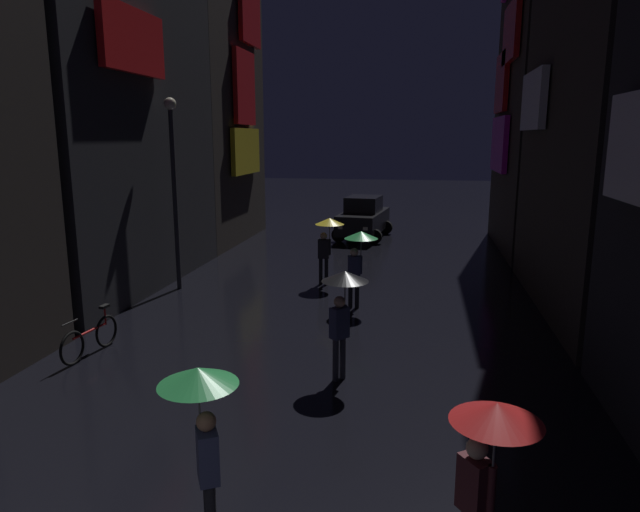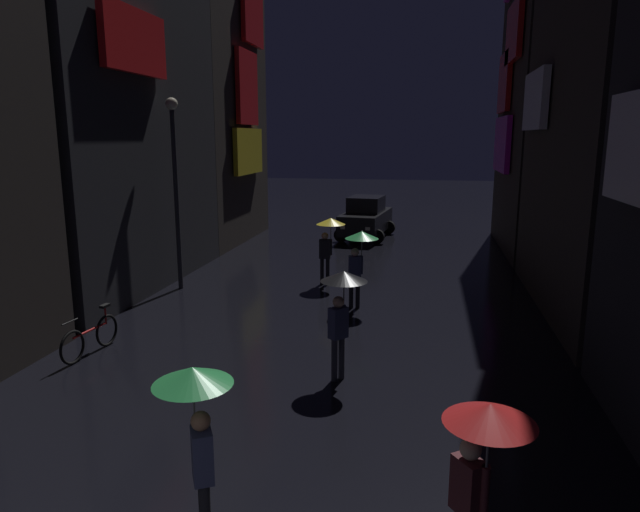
% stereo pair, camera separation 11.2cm
% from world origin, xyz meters
% --- Properties ---
extents(building_left_far, '(4.25, 7.06, 12.74)m').
position_xyz_m(building_left_far, '(-7.48, 21.54, 6.37)').
color(building_left_far, '#2D2826').
rests_on(building_left_far, ground).
extents(building_right_far, '(4.25, 7.70, 13.98)m').
position_xyz_m(building_right_far, '(7.47, 21.85, 7.00)').
color(building_right_far, '#2D2826').
rests_on(building_right_far, ground).
extents(pedestrian_foreground_left_red, '(0.90, 0.90, 2.12)m').
position_xyz_m(pedestrian_foreground_left_red, '(3.00, 2.58, 1.67)').
color(pedestrian_foreground_left_red, black).
rests_on(pedestrian_foreground_left_red, ground).
extents(pedestrian_far_right_black, '(0.90, 0.90, 2.12)m').
position_xyz_m(pedestrian_far_right_black, '(0.87, 7.61, 1.67)').
color(pedestrian_far_right_black, '#2D2D38').
rests_on(pedestrian_far_right_black, ground).
extents(pedestrian_midstreet_centre_yellow, '(0.90, 0.90, 2.12)m').
position_xyz_m(pedestrian_midstreet_centre_yellow, '(-0.58, 14.61, 1.67)').
color(pedestrian_midstreet_centre_yellow, black).
rests_on(pedestrian_midstreet_centre_yellow, ground).
extents(pedestrian_midstreet_left_green, '(0.90, 0.90, 2.12)m').
position_xyz_m(pedestrian_midstreet_left_green, '(-0.04, 2.79, 1.67)').
color(pedestrian_midstreet_left_green, black).
rests_on(pedestrian_midstreet_left_green, ground).
extents(pedestrian_foreground_right_green, '(0.90, 0.90, 2.12)m').
position_xyz_m(pedestrian_foreground_right_green, '(0.65, 12.27, 1.67)').
color(pedestrian_foreground_right_green, black).
rests_on(pedestrian_foreground_right_green, ground).
extents(bicycle_parked_at_storefront, '(0.27, 1.82, 0.96)m').
position_xyz_m(bicycle_parked_at_storefront, '(-4.60, 7.81, 0.39)').
color(bicycle_parked_at_storefront, black).
rests_on(bicycle_parked_at_storefront, ground).
extents(car_distant, '(2.58, 4.30, 1.92)m').
position_xyz_m(car_distant, '(-0.34, 23.25, 0.93)').
color(car_distant, black).
rests_on(car_distant, ground).
extents(streetlamp_left_far, '(0.36, 0.36, 5.71)m').
position_xyz_m(streetlamp_left_far, '(-5.00, 13.30, 3.55)').
color(streetlamp_left_far, '#2D2D33').
rests_on(streetlamp_left_far, ground).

